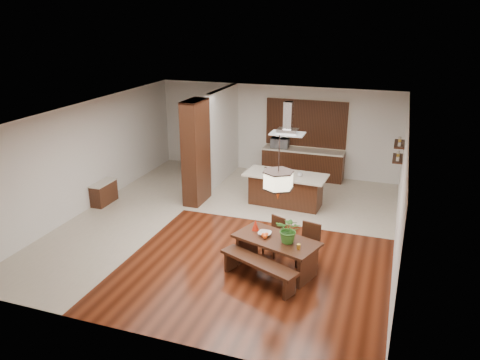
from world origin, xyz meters
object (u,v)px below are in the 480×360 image
at_px(dining_chair_right, 307,246).
at_px(foliage_plant, 289,230).
at_px(fruit_bowl, 265,234).
at_px(microwave, 280,143).
at_px(island_cup, 300,175).
at_px(dining_bench, 258,272).
at_px(kitchen_island, 286,189).
at_px(pendant_lantern, 279,168).
at_px(dining_chair_left, 273,237).
at_px(hallway_console, 104,193).
at_px(dining_table, 276,247).
at_px(range_hood, 288,118).

distance_m(dining_chair_right, foliage_plant, 0.75).
bearing_deg(fruit_bowl, microwave, 101.53).
xyz_separation_m(foliage_plant, island_cup, (-0.53, 3.45, -0.03)).
height_order(dining_bench, fruit_bowl, fruit_bowl).
bearing_deg(kitchen_island, microwave, 111.86).
height_order(pendant_lantern, fruit_bowl, pendant_lantern).
bearing_deg(dining_chair_left, pendant_lantern, -44.95).
height_order(kitchen_island, island_cup, island_cup).
relative_size(hallway_console, dining_chair_left, 1.03).
height_order(dining_chair_left, pendant_lantern, pendant_lantern).
relative_size(dining_table, microwave, 3.35).
height_order(hallway_console, microwave, microwave).
bearing_deg(range_hood, island_cup, -15.00).
height_order(dining_bench, dining_chair_left, dining_chair_left).
height_order(dining_chair_right, range_hood, range_hood).
distance_m(dining_chair_right, fruit_bowl, 0.94).
xyz_separation_m(dining_bench, range_hood, (-0.46, 4.08, 2.22)).
xyz_separation_m(dining_chair_left, fruit_bowl, (-0.04, -0.56, 0.32)).
distance_m(range_hood, island_cup, 1.55).
distance_m(hallway_console, dining_chair_left, 5.42).
bearing_deg(foliage_plant, dining_chair_left, 125.70).
distance_m(hallway_console, fruit_bowl, 5.55).
height_order(kitchen_island, microwave, microwave).
xyz_separation_m(hallway_console, island_cup, (5.24, 1.45, 0.66)).
relative_size(hallway_console, dining_chair_right, 0.94).
bearing_deg(range_hood, kitchen_island, -90.00).
bearing_deg(dining_chair_left, hallway_console, -169.18).
bearing_deg(hallway_console, foliage_plant, -19.10).
distance_m(dining_bench, kitchen_island, 4.10).
distance_m(dining_table, kitchen_island, 3.54).
bearing_deg(dining_table, dining_chair_right, 31.89).
bearing_deg(range_hood, dining_chair_left, -81.61).
height_order(pendant_lantern, foliage_plant, pendant_lantern).
distance_m(kitchen_island, range_hood, 1.99).
height_order(range_hood, microwave, range_hood).
relative_size(fruit_bowl, range_hood, 0.30).
xyz_separation_m(dining_chair_right, kitchen_island, (-1.24, 3.12, 0.01)).
relative_size(hallway_console, kitchen_island, 0.38).
bearing_deg(microwave, dining_table, -79.58).
relative_size(foliage_plant, island_cup, 4.21).
xyz_separation_m(dining_chair_left, dining_chair_right, (0.82, -0.28, 0.04)).
relative_size(hallway_console, pendant_lantern, 0.67).
distance_m(hallway_console, island_cup, 5.48).
height_order(hallway_console, kitchen_island, kitchen_island).
xyz_separation_m(foliage_plant, fruit_bowl, (-0.55, 0.15, -0.25)).
height_order(dining_bench, pendant_lantern, pendant_lantern).
height_order(dining_bench, foliage_plant, foliage_plant).
bearing_deg(microwave, hallway_console, -138.79).
height_order(dining_chair_left, range_hood, range_hood).
bearing_deg(kitchen_island, island_cup, -11.01).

